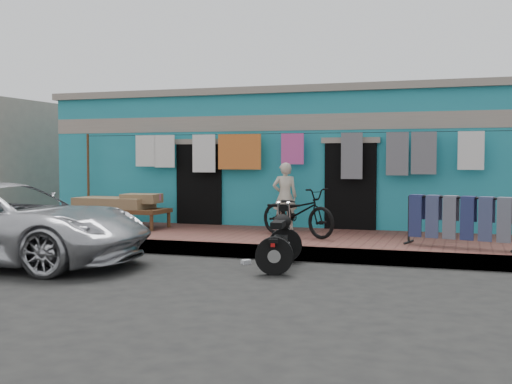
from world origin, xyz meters
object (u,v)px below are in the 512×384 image
seated_person (285,196)px  charpoy (123,211)px  car (4,222)px  jeans_rack (460,221)px  bicycle (298,207)px  motorcycle (280,237)px

seated_person → charpoy: (-3.53, -0.60, -0.36)m
car → jeans_rack: 7.69m
seated_person → bicycle: seated_person is taller
motorcycle → jeans_rack: (2.73, 1.64, 0.20)m
car → charpoy: 3.61m
car → jeans_rack: car is taller
seated_person → bicycle: bearing=99.9°
motorcycle → jeans_rack: jeans_rack is taller
car → jeans_rack: bearing=-73.7°
car → bicycle: 5.31m
car → motorcycle: bearing=-80.9°
car → jeans_rack: size_ratio=2.61×
seated_person → motorcycle: 3.29m
seated_person → jeans_rack: seated_person is taller
motorcycle → bicycle: bearing=89.1°
motorcycle → charpoy: 5.03m
bicycle → motorcycle: bearing=-145.9°
bicycle → jeans_rack: 3.06m
jeans_rack → seated_person: bearing=156.8°
charpoy → motorcycle: bearing=-30.5°
bicycle → motorcycle: (0.28, -2.19, -0.33)m
car → jeans_rack: (7.20, 2.70, -0.00)m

